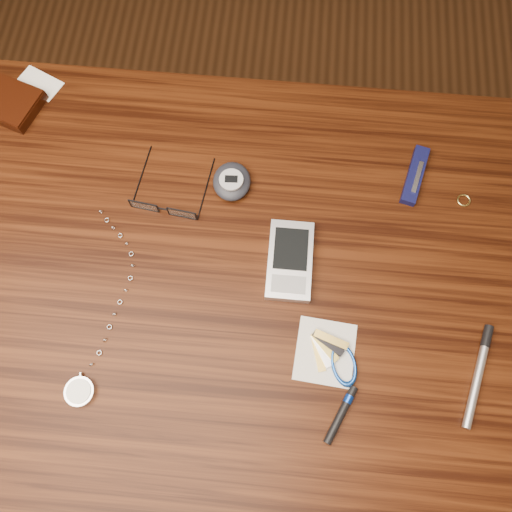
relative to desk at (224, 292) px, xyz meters
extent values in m
plane|color=#472814|center=(0.00, 0.00, -0.65)|extent=(3.80, 3.80, 0.00)
cube|color=#351608|center=(0.00, 0.00, 0.08)|extent=(1.00, 0.70, 0.03)
cylinder|color=#4C2814|center=(0.45, -0.30, -0.29)|extent=(0.05, 0.05, 0.71)
cylinder|color=#4C2814|center=(-0.45, 0.30, -0.29)|extent=(0.05, 0.05, 0.71)
cylinder|color=#4C2814|center=(0.45, 0.30, -0.29)|extent=(0.05, 0.05, 0.71)
cube|color=black|center=(-0.38, 0.26, 0.11)|extent=(0.12, 0.11, 0.02)
cube|color=black|center=(-0.38, 0.26, 0.12)|extent=(0.11, 0.10, 0.00)
cube|color=white|center=(-0.34, 0.31, 0.10)|extent=(0.09, 0.07, 0.00)
cube|color=black|center=(-0.13, 0.09, 0.11)|extent=(0.05, 0.01, 0.02)
cube|color=white|center=(-0.13, 0.09, 0.11)|extent=(0.04, 0.01, 0.02)
cylinder|color=black|center=(-0.14, 0.15, 0.10)|extent=(0.02, 0.11, 0.00)
cube|color=black|center=(-0.07, 0.09, 0.11)|extent=(0.05, 0.01, 0.02)
cube|color=white|center=(-0.07, 0.09, 0.11)|extent=(0.04, 0.01, 0.02)
cylinder|color=black|center=(-0.04, 0.14, 0.10)|extent=(0.02, 0.11, 0.00)
cube|color=black|center=(-0.10, 0.09, 0.12)|extent=(0.01, 0.00, 0.00)
torus|color=#DCBF65|center=(0.36, 0.15, 0.10)|extent=(0.03, 0.03, 0.00)
cylinder|color=#B6B6BB|center=(-0.17, -0.18, 0.11)|extent=(0.04, 0.04, 0.01)
cylinder|color=white|center=(-0.17, -0.18, 0.11)|extent=(0.03, 0.03, 0.00)
cylinder|color=#B6B6BB|center=(-0.17, -0.16, 0.11)|extent=(0.01, 0.01, 0.01)
torus|color=#B6B6BB|center=(-0.16, -0.15, 0.10)|extent=(0.01, 0.01, 0.01)
torus|color=#B6B6BB|center=(-0.15, -0.13, 0.10)|extent=(0.01, 0.01, 0.00)
torus|color=#B6B6BB|center=(-0.15, -0.11, 0.10)|extent=(0.01, 0.01, 0.01)
torus|color=#B6B6BB|center=(-0.15, -0.09, 0.10)|extent=(0.01, 0.01, 0.00)
torus|color=#B6B6BB|center=(-0.14, -0.07, 0.10)|extent=(0.01, 0.01, 0.01)
torus|color=#B6B6BB|center=(-0.14, -0.06, 0.10)|extent=(0.01, 0.01, 0.00)
torus|color=#B6B6BB|center=(-0.13, -0.04, 0.10)|extent=(0.01, 0.00, 0.01)
torus|color=#B6B6BB|center=(-0.13, -0.02, 0.10)|extent=(0.01, 0.01, 0.00)
torus|color=#B6B6BB|center=(-0.13, 0.00, 0.10)|extent=(0.01, 0.00, 0.01)
torus|color=#B6B6BB|center=(-0.13, 0.02, 0.10)|extent=(0.01, 0.01, 0.00)
torus|color=#B6B6BB|center=(-0.14, 0.03, 0.10)|extent=(0.01, 0.01, 0.01)
torus|color=#B6B6BB|center=(-0.16, 0.05, 0.10)|extent=(0.01, 0.01, 0.00)
torus|color=#B6B6BB|center=(-0.17, 0.06, 0.10)|extent=(0.01, 0.01, 0.01)
torus|color=#B6B6BB|center=(-0.18, 0.07, 0.10)|extent=(0.01, 0.01, 0.00)
torus|color=#B6B6BB|center=(-0.19, 0.08, 0.10)|extent=(0.01, 0.00, 0.01)
cube|color=silver|center=(0.10, 0.03, 0.11)|extent=(0.06, 0.12, 0.02)
cube|color=black|center=(0.10, 0.04, 0.12)|extent=(0.05, 0.06, 0.00)
cube|color=gray|center=(0.10, -0.01, 0.12)|extent=(0.05, 0.03, 0.00)
ellipsoid|color=black|center=(0.00, 0.15, 0.11)|extent=(0.06, 0.07, 0.02)
cylinder|color=#A8AAB1|center=(0.00, 0.14, 0.13)|extent=(0.04, 0.04, 0.00)
cube|color=black|center=(0.00, 0.14, 0.13)|extent=(0.02, 0.01, 0.00)
cube|color=white|center=(0.16, -0.10, 0.10)|extent=(0.09, 0.10, 0.00)
torus|color=#174AAF|center=(0.19, -0.12, 0.11)|extent=(0.06, 0.06, 0.01)
cube|color=#AC8C3D|center=(0.15, -0.10, 0.10)|extent=(0.02, 0.05, 0.00)
cube|color=silver|center=(0.15, -0.10, 0.11)|extent=(0.03, 0.05, 0.00)
cube|color=olive|center=(0.16, -0.09, 0.11)|extent=(0.04, 0.04, 0.00)
cube|color=black|center=(0.16, -0.09, 0.11)|extent=(0.05, 0.04, 0.00)
cube|color=#AC8C3D|center=(0.17, -0.08, 0.11)|extent=(0.05, 0.03, 0.00)
cube|color=#10123E|center=(0.29, 0.19, 0.11)|extent=(0.05, 0.10, 0.01)
cube|color=silver|center=(0.29, 0.18, 0.12)|extent=(0.02, 0.06, 0.00)
cylinder|color=silver|center=(0.37, -0.11, 0.11)|extent=(0.05, 0.14, 0.01)
cylinder|color=black|center=(0.38, -0.06, 0.11)|extent=(0.02, 0.03, 0.01)
cylinder|color=black|center=(0.18, -0.18, 0.11)|extent=(0.04, 0.08, 0.01)
cylinder|color=#1039B2|center=(0.19, -0.16, 0.11)|extent=(0.02, 0.01, 0.01)
camera|label=1|loc=(0.07, -0.21, 0.80)|focal=35.00mm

